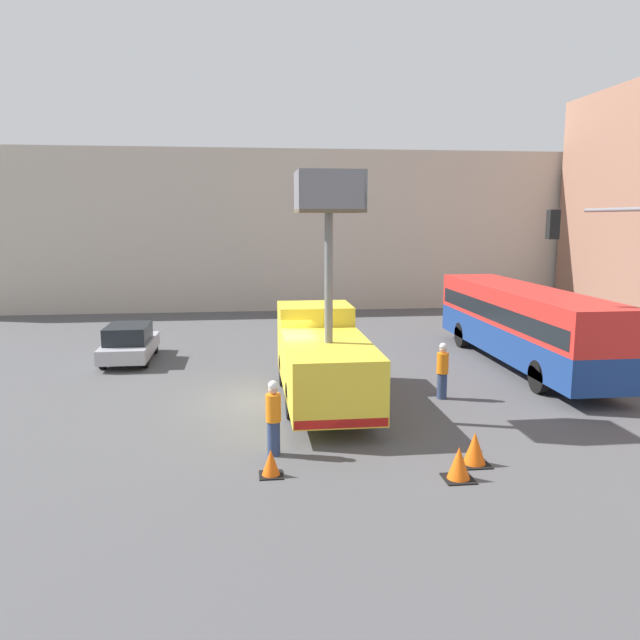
# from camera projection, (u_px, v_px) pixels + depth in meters

# --- Properties ---
(ground_plane) EXTENTS (120.00, 120.00, 0.00)m
(ground_plane) POSITION_uv_depth(u_px,v_px,m) (276.00, 401.00, 20.06)
(ground_plane) COLOR #4C4C4F
(building_backdrop_far) EXTENTS (44.00, 10.00, 10.02)m
(building_backdrop_far) POSITION_uv_depth(u_px,v_px,m) (258.00, 230.00, 43.44)
(building_backdrop_far) COLOR #BCB2A3
(building_backdrop_far) RESTS_ON ground_plane
(utility_truck) EXTENTS (2.49, 7.33, 7.12)m
(utility_truck) POSITION_uv_depth(u_px,v_px,m) (323.00, 355.00, 19.55)
(utility_truck) COLOR yellow
(utility_truck) RESTS_ON ground_plane
(city_bus) EXTENTS (2.45, 12.32, 3.11)m
(city_bus) POSITION_uv_depth(u_px,v_px,m) (522.00, 320.00, 24.56)
(city_bus) COLOR navy
(city_bus) RESTS_ON ground_plane
(traffic_light_pole) EXTENTS (4.10, 3.85, 6.38)m
(traffic_light_pole) POSITION_uv_depth(u_px,v_px,m) (628.00, 266.00, 19.53)
(traffic_light_pole) COLOR slate
(traffic_light_pole) RESTS_ON ground_plane
(road_worker_near_truck) EXTENTS (0.38, 0.38, 1.91)m
(road_worker_near_truck) POSITION_uv_depth(u_px,v_px,m) (273.00, 418.00, 15.37)
(road_worker_near_truck) COLOR navy
(road_worker_near_truck) RESTS_ON ground_plane
(road_worker_directing) EXTENTS (0.38, 0.38, 1.85)m
(road_worker_directing) POSITION_uv_depth(u_px,v_px,m) (442.00, 371.00, 20.21)
(road_worker_directing) COLOR navy
(road_worker_directing) RESTS_ON ground_plane
(traffic_cone_near_truck) EXTENTS (0.70, 0.70, 0.80)m
(traffic_cone_near_truck) POSITION_uv_depth(u_px,v_px,m) (475.00, 449.00, 14.86)
(traffic_cone_near_truck) COLOR black
(traffic_cone_near_truck) RESTS_ON ground_plane
(traffic_cone_mid_road) EXTENTS (0.67, 0.67, 0.77)m
(traffic_cone_mid_road) POSITION_uv_depth(u_px,v_px,m) (459.00, 464.00, 14.01)
(traffic_cone_mid_road) COLOR black
(traffic_cone_mid_road) RESTS_ON ground_plane
(traffic_cone_far_side) EXTENTS (0.54, 0.54, 0.62)m
(traffic_cone_far_side) POSITION_uv_depth(u_px,v_px,m) (271.00, 464.00, 14.22)
(traffic_cone_far_side) COLOR black
(traffic_cone_far_side) RESTS_ON ground_plane
(parked_car_curbside) EXTENTS (1.86, 4.25, 1.53)m
(parked_car_curbside) POSITION_uv_depth(u_px,v_px,m) (129.00, 343.00, 25.53)
(parked_car_curbside) COLOR #A8A8B2
(parked_car_curbside) RESTS_ON ground_plane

